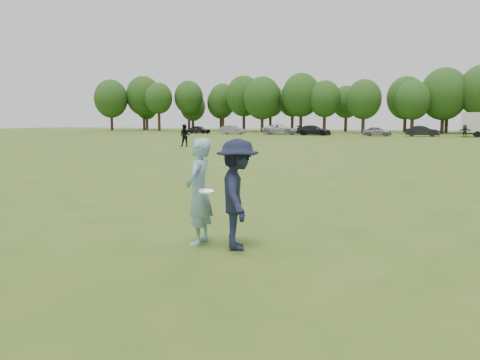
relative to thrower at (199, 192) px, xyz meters
The scene contains 13 objects.
ground 1.32m from the thrower, 14.12° to the right, with size 200.00×200.00×0.00m, color #365317.
thrower is the anchor object (origin of this frame).
defender 0.78m from the thrower, ahead, with size 1.27×0.73×1.97m, color #171C33.
player_far_a 31.48m from the thrower, 120.69° to the left, with size 0.92×0.72×1.89m, color black.
player_far_d 59.92m from the thrower, 83.81° to the left, with size 1.51×0.48×1.63m, color #252525.
car_a 68.07m from the thrower, 118.56° to the left, with size 1.55×3.84×1.31m, color black.
car_b 64.73m from the thrower, 113.99° to the left, with size 1.44×4.13×1.36m, color gray.
car_c 63.67m from the thrower, 107.26° to the left, with size 2.54×5.51×1.53m, color #B5B4B9.
car_d 60.38m from the thrower, 102.67° to the left, with size 2.02×4.98×1.44m, color black.
car_e 59.38m from the thrower, 94.27° to the left, with size 1.56×3.87×1.32m, color slate.
car_f 60.37m from the thrower, 88.70° to the left, with size 1.53×4.38×1.44m, color black.
disc_in_play 0.44m from the thrower, 43.86° to the right, with size 0.32×0.32×0.07m.
treeline 76.95m from the thrower, 87.27° to the left, with size 130.35×18.39×11.74m.
Camera 1 is at (3.23, -7.26, 2.30)m, focal length 35.00 mm.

